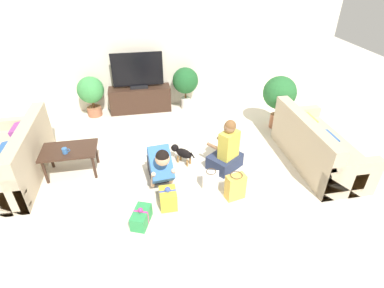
{
  "coord_description": "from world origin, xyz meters",
  "views": [
    {
      "loc": [
        -0.38,
        -3.91,
        3.07
      ],
      "look_at": [
        0.36,
        0.08,
        0.45
      ],
      "focal_mm": 28.0,
      "sensor_mm": 36.0,
      "label": 1
    }
  ],
  "objects": [
    {
      "name": "person_kneeling",
      "position": [
        -0.2,
        -0.27,
        0.36
      ],
      "size": [
        0.39,
        0.83,
        0.81
      ],
      "rotation": [
        0.0,
        0.0,
        0.1
      ],
      "color": "#23232D",
      "rests_on": "ground_plane"
    },
    {
      "name": "coffee_table",
      "position": [
        -1.58,
        0.28,
        0.39
      ],
      "size": [
        0.85,
        0.54,
        0.45
      ],
      "color": "#382319",
      "rests_on": "ground_plane"
    },
    {
      "name": "wall_back",
      "position": [
        0.0,
        2.63,
        1.3
      ],
      "size": [
        8.4,
        0.06,
        2.6
      ],
      "color": "silver",
      "rests_on": "ground_plane"
    },
    {
      "name": "sofa_left",
      "position": [
        -2.42,
        0.34,
        0.31
      ],
      "size": [
        0.85,
        1.86,
        0.85
      ],
      "rotation": [
        0.0,
        0.0,
        -1.57
      ],
      "color": "#C6B293",
      "rests_on": "ground_plane"
    },
    {
      "name": "tv_console",
      "position": [
        -0.4,
        2.37,
        0.28
      ],
      "size": [
        1.34,
        0.38,
        0.56
      ],
      "color": "#382319",
      "rests_on": "ground_plane"
    },
    {
      "name": "person_sitting",
      "position": [
        0.9,
        -0.05,
        0.33
      ],
      "size": [
        0.66,
        0.63,
        0.91
      ],
      "rotation": [
        0.0,
        0.0,
        3.76
      ],
      "color": "#283351",
      "rests_on": "ground_plane"
    },
    {
      "name": "potted_plant_back_right",
      "position": [
        0.62,
        2.32,
        0.63
      ],
      "size": [
        0.57,
        0.57,
        0.95
      ],
      "color": "beige",
      "rests_on": "ground_plane"
    },
    {
      "name": "gift_bag_b",
      "position": [
        0.54,
        -0.5,
        0.15
      ],
      "size": [
        0.26,
        0.19,
        0.32
      ],
      "rotation": [
        0.0,
        0.0,
        -0.29
      ],
      "color": "white",
      "rests_on": "ground_plane"
    },
    {
      "name": "sofa_right",
      "position": [
        2.42,
        -0.18,
        0.31
      ],
      "size": [
        0.85,
        1.86,
        0.85
      ],
      "rotation": [
        0.0,
        0.0,
        1.57
      ],
      "color": "#C6B293",
      "rests_on": "ground_plane"
    },
    {
      "name": "gift_bag_a",
      "position": [
        0.84,
        -0.78,
        0.2
      ],
      "size": [
        0.3,
        0.21,
        0.42
      ],
      "rotation": [
        0.0,
        0.0,
        0.22
      ],
      "color": "#E5B74C",
      "rests_on": "ground_plane"
    },
    {
      "name": "potted_plant_back_left",
      "position": [
        -1.42,
        2.32,
        0.55
      ],
      "size": [
        0.56,
        0.56,
        0.88
      ],
      "color": "#A36042",
      "rests_on": "ground_plane"
    },
    {
      "name": "tv",
      "position": [
        -0.4,
        2.37,
        0.9
      ],
      "size": [
        1.08,
        0.2,
        0.76
      ],
      "color": "black",
      "rests_on": "tv_console"
    },
    {
      "name": "ground_plane",
      "position": [
        0.0,
        0.0,
        0.0
      ],
      "size": [
        16.0,
        16.0,
        0.0
      ],
      "primitive_type": "plane",
      "color": "beige"
    },
    {
      "name": "gift_box_b",
      "position": [
        -0.53,
        -1.03,
        0.11
      ],
      "size": [
        0.31,
        0.4,
        0.27
      ],
      "rotation": [
        0.0,
        0.0,
        -0.37
      ],
      "color": "#2D934C",
      "rests_on": "ground_plane"
    },
    {
      "name": "mug",
      "position": [
        -1.61,
        0.18,
        0.5
      ],
      "size": [
        0.12,
        0.08,
        0.09
      ],
      "color": "#386BAD",
      "rests_on": "coffee_table"
    },
    {
      "name": "dog",
      "position": [
        0.21,
        0.24,
        0.2
      ],
      "size": [
        0.36,
        0.36,
        0.3
      ],
      "rotation": [
        0.0,
        0.0,
        3.93
      ],
      "color": "black",
      "rests_on": "ground_plane"
    },
    {
      "name": "potted_plant_corner_right",
      "position": [
        2.28,
        1.1,
        0.73
      ],
      "size": [
        0.64,
        0.64,
        1.08
      ],
      "color": "#A36042",
      "rests_on": "ground_plane"
    },
    {
      "name": "gift_box_a",
      "position": [
        -0.14,
        -0.78,
        0.14
      ],
      "size": [
        0.23,
        0.27,
        0.35
      ],
      "rotation": [
        0.0,
        0.0,
        0.0
      ],
      "color": "yellow",
      "rests_on": "ground_plane"
    }
  ]
}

